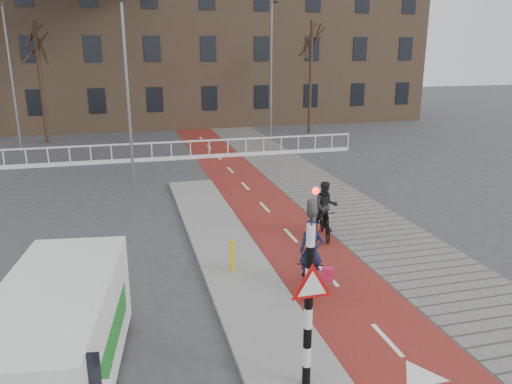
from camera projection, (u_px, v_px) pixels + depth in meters
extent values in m
plane|color=#38383A|center=(299.00, 325.00, 10.52)|extent=(120.00, 120.00, 0.00)
cube|color=maroon|center=(251.00, 192.00, 20.18)|extent=(2.50, 60.00, 0.01)
cube|color=slate|center=(316.00, 188.00, 20.87)|extent=(3.00, 60.00, 0.01)
cube|color=gray|center=(228.00, 253.00, 14.05)|extent=(1.80, 16.00, 0.12)
cylinder|color=black|center=(308.00, 308.00, 8.09)|extent=(0.14, 0.14, 2.88)
imported|color=black|center=(312.00, 200.00, 7.58)|extent=(0.13, 0.16, 0.80)
cylinder|color=#FF0C05|center=(316.00, 191.00, 7.40)|extent=(0.11, 0.02, 0.11)
cylinder|color=yellow|center=(232.00, 256.00, 12.73)|extent=(0.12, 0.12, 0.81)
imported|color=black|center=(311.00, 273.00, 11.91)|extent=(1.19, 1.77, 0.88)
imported|color=#151B3D|center=(311.00, 251.00, 11.75)|extent=(0.66, 0.55, 1.53)
cube|color=#BB1A41|center=(327.00, 274.00, 11.44)|extent=(0.32, 0.26, 0.33)
imported|color=black|center=(325.00, 222.00, 15.24)|extent=(0.80, 1.69, 0.98)
imported|color=black|center=(326.00, 206.00, 15.10)|extent=(0.85, 0.73, 1.53)
cube|color=white|center=(58.00, 337.00, 8.25)|extent=(2.36, 4.64, 1.78)
cube|color=#1B7C22|center=(114.00, 334.00, 8.50)|extent=(0.40, 2.82, 0.55)
cylinder|color=black|center=(41.00, 329.00, 9.79)|extent=(0.30, 0.65, 0.62)
cylinder|color=black|center=(120.00, 324.00, 9.98)|extent=(0.30, 0.65, 0.62)
cube|color=silver|center=(90.00, 146.00, 24.82)|extent=(28.00, 0.08, 0.08)
cube|color=silver|center=(92.00, 163.00, 25.05)|extent=(28.00, 0.10, 0.20)
cube|color=#7F6047|center=(122.00, 43.00, 37.84)|extent=(46.00, 10.00, 12.00)
cylinder|color=black|center=(41.00, 83.00, 29.99)|extent=(0.26, 0.26, 7.21)
cylinder|color=black|center=(310.00, 78.00, 33.43)|extent=(0.21, 0.21, 7.38)
cylinder|color=slate|center=(128.00, 95.00, 20.79)|extent=(0.12, 0.12, 7.52)
cylinder|color=slate|center=(12.00, 81.00, 26.87)|extent=(0.12, 0.12, 7.89)
cylinder|color=slate|center=(271.00, 71.00, 31.72)|extent=(0.12, 0.12, 8.44)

